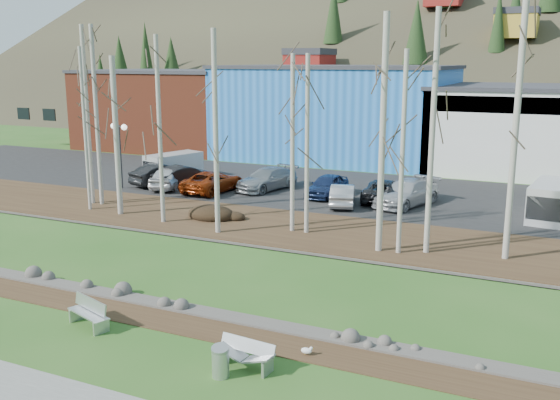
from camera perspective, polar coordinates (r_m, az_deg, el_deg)
The scene contains 40 objects.
ground at distance 21.31m, azimuth -16.23°, elevation -11.98°, with size 200.00×200.00×0.00m, color #27561A.
footpath at distance 19.11m, azimuth -23.34°, elevation -15.47°, with size 80.00×2.00×0.04m, color slate.
dirt_strip at distance 22.78m, azimuth -12.74°, elevation -10.09°, with size 80.00×1.80×0.03m, color #382616.
near_bank_rocks at distance 23.52m, azimuth -11.25°, elevation -9.32°, with size 80.00×0.80×0.50m, color #47423D, non-canonical shape.
river at distance 26.71m, azimuth -6.07°, elevation -6.44°, with size 80.00×8.00×0.90m, color black, non-canonical shape.
far_bank_rocks at distance 30.13m, azimuth -2.07°, elevation -4.15°, with size 80.00×0.80×0.46m, color #47423D, non-canonical shape.
far_bank at distance 32.88m, azimuth 0.45°, elevation -2.57°, with size 80.00×7.00×0.15m, color #382616.
parking_lot at distance 42.41m, azimuth 6.31°, elevation 0.81°, with size 80.00×14.00×0.14m, color black.
building_brick at distance 65.20m, azimuth -10.04°, elevation 8.22°, with size 16.32×12.24×7.80m.
building_blue at distance 56.90m, azimuth 5.18°, elevation 8.00°, with size 20.40×12.24×8.30m.
building_white at distance 53.66m, azimuth 23.66°, elevation 5.92°, with size 18.36×12.24×6.80m.
bench_intact at distance 22.08m, azimuth -17.04°, elevation -9.85°, with size 1.93×1.10×0.93m.
bench_damaged at distance 18.58m, azimuth -3.13°, elevation -13.88°, with size 1.85×0.76×0.80m.
litter_bin at distance 18.12m, azimuth -5.46°, elevation -14.61°, with size 0.48×0.48×0.84m, color #BABDBF.
seagull at distance 19.32m, azimuth 2.46°, elevation -13.59°, with size 0.40×0.19×0.29m.
dirt_mound at distance 34.81m, azimuth -6.32°, elevation -1.21°, with size 2.74×1.93×0.54m, color black.
birch_0 at distance 39.23m, azimuth -17.20°, elevation 7.33°, with size 0.25×0.25×10.61m.
birch_1 at distance 37.61m, azimuth -17.40°, elevation 6.14°, with size 0.19×0.19×9.34m.
birch_2 at distance 36.02m, azimuth -14.74°, elevation 5.62°, with size 0.31×0.31×8.82m.
birch_3 at distance 33.58m, azimuth -10.95°, elevation 6.23°, with size 0.23×0.23×9.87m.
birch_4 at distance 31.02m, azimuth -5.90°, elevation 6.07°, with size 0.26×0.26×10.07m.
birch_5 at distance 31.24m, azimuth 1.15°, elevation 5.10°, with size 0.22×0.22×8.90m.
birch_6 at distance 28.01m, azimuth 11.13°, elevation 4.14°, with size 0.21×0.21×9.05m.
birch_7 at distance 28.09m, azimuth 9.36°, elevation 5.83°, with size 0.29×0.29×10.60m.
birch_8 at distance 28.24m, azimuth 13.75°, elevation 5.84°, with size 0.25×0.25×10.77m.
birch_9 at distance 28.24m, azimuth 20.87°, elevation 7.73°, with size 0.27×0.27×13.07m.
birch_10 at distance 38.77m, azimuth -16.43°, elevation 7.32°, with size 0.25×0.25×10.61m.
birch_11 at distance 30.94m, azimuth 2.50°, elevation 5.01°, with size 0.22×0.22×8.90m.
street_lamp at distance 43.61m, azimuth -14.47°, elevation 5.54°, with size 1.61×0.82×4.42m.
car_0 at distance 43.41m, azimuth -9.98°, elevation 2.10°, with size 1.81×4.50×1.53m, color silver.
car_1 at distance 43.56m, azimuth -8.76°, elevation 2.16°, with size 1.59×4.57×1.51m, color black.
car_2 at distance 41.72m, azimuth -6.18°, elevation 1.69°, with size 2.31×5.01×1.39m, color #9B330D.
car_3 at distance 42.20m, azimuth -1.21°, elevation 1.94°, with size 2.04×5.03×1.46m, color #959A9D.
car_4 at distance 40.15m, azimuth 4.32°, elevation 1.32°, with size 1.68×4.17×1.42m, color navy.
car_5 at distance 37.74m, azimuth 5.75°, elevation 0.48°, with size 1.39×3.99×1.32m, color #A9A9AB.
car_6 at distance 39.31m, azimuth 9.45°, elevation 0.90°, with size 2.26×4.90×1.36m, color black.
car_7 at distance 38.35m, azimuth 11.49°, elevation 0.65°, with size 2.14×5.25×1.52m, color #B9B9BB.
car_8 at distance 44.58m, azimuth -10.72°, elevation 2.32°, with size 1.59×4.57×1.51m, color black.
van_white at distance 37.21m, azimuth 23.54°, elevation -0.13°, with size 2.44×4.82×2.02m.
van_grey at distance 46.62m, azimuth -9.86°, elevation 3.04°, with size 2.92×4.63×1.88m.
Camera 1 is at (13.08, -14.41, 8.69)m, focal length 40.00 mm.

